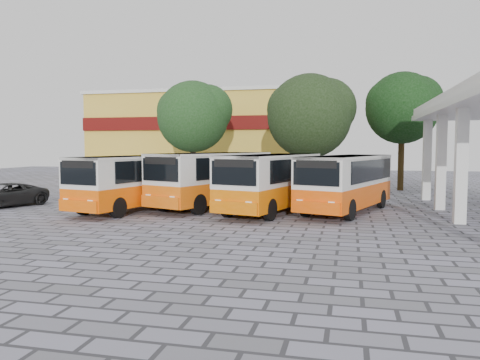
% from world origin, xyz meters
% --- Properties ---
extents(ground, '(90.00, 90.00, 0.00)m').
position_xyz_m(ground, '(0.00, 0.00, 0.00)').
color(ground, slate).
rests_on(ground, ground).
extents(shophouse_block, '(20.40, 10.40, 8.30)m').
position_xyz_m(shophouse_block, '(-11.00, 25.99, 4.16)').
color(shophouse_block, gold).
rests_on(shophouse_block, ground).
extents(bus_far_left, '(3.84, 7.81, 2.68)m').
position_xyz_m(bus_far_left, '(-6.89, 2.49, 1.55)').
color(bus_far_left, '#F75600').
rests_on(bus_far_left, ground).
extents(bus_centre_left, '(4.93, 8.33, 2.81)m').
position_xyz_m(bus_centre_left, '(-3.42, 4.38, 1.63)').
color(bus_centre_left, orange).
rests_on(bus_centre_left, ground).
extents(bus_centre_right, '(4.15, 8.07, 2.76)m').
position_xyz_m(bus_centre_right, '(-0.19, 3.38, 1.59)').
color(bus_centre_right, '#E06300').
rests_on(bus_centre_right, ground).
extents(bus_far_right, '(4.56, 8.00, 2.71)m').
position_xyz_m(bus_far_right, '(3.31, 4.14, 1.57)').
color(bus_far_right, '#F24E02').
rests_on(bus_far_right, ground).
extents(tree_left, '(5.53, 5.26, 7.96)m').
position_xyz_m(tree_left, '(-7.84, 14.37, 5.50)').
color(tree_left, '#3B2616').
rests_on(tree_left, ground).
extents(tree_middle, '(5.83, 5.55, 7.92)m').
position_xyz_m(tree_middle, '(0.85, 12.62, 5.32)').
color(tree_middle, '#321F12').
rests_on(tree_middle, ground).
extents(tree_right, '(5.33, 5.08, 8.40)m').
position_xyz_m(tree_right, '(7.06, 16.45, 6.02)').
color(tree_right, '#392911').
rests_on(tree_right, ground).
extents(parked_car, '(3.38, 4.85, 1.23)m').
position_xyz_m(parked_car, '(-14.09, 2.02, 0.61)').
color(parked_car, black).
rests_on(parked_car, ground).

